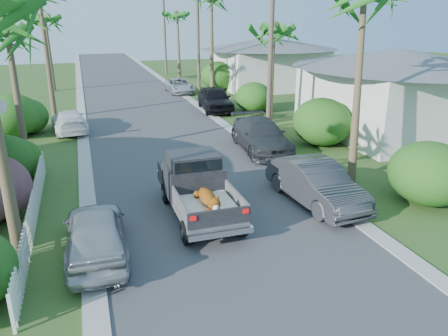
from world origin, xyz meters
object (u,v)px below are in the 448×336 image
object	(u,v)px
parked_car_lf	(69,121)
house_right_far	(269,65)
parked_car_ln	(96,233)
utility_pole_b	(271,55)
pickup_truck	(196,184)
palm_l_d	(45,17)
parked_car_rf	(215,99)
house_right_near	(394,95)
palm_l_b	(6,26)
parked_car_rd	(179,86)
palm_r_b	(273,27)
parked_car_rn	(316,183)
parked_car_rm	(261,136)
utility_pole_d	(165,33)
palm_r_d	(177,14)
utility_pole_c	(198,40)

from	to	relation	value
parked_car_lf	house_right_far	distance (m)	21.68
parked_car_ln	utility_pole_b	bearing A→B (deg)	-132.53
pickup_truck	palm_l_d	bearing A→B (deg)	101.40
parked_car_rf	house_right_near	xyz separation A→B (m)	(8.00, -9.19, 1.37)
house_right_far	utility_pole_b	distance (m)	18.71
parked_car_lf	house_right_near	xyz separation A→B (m)	(18.00, -6.00, 1.57)
palm_l_b	house_right_far	distance (m)	27.06
parked_car_rd	palm_l_d	bearing A→B (deg)	155.76
parked_car_lf	palm_r_b	size ratio (longest dim) A/B	0.62
pickup_truck	utility_pole_b	bearing A→B (deg)	52.33
parked_car_rf	palm_l_d	world-z (taller)	palm_l_d
parked_car_rn	utility_pole_b	world-z (taller)	utility_pole_b
parked_car_ln	parked_car_rd	bearing A→B (deg)	-106.19
palm_r_b	house_right_far	bearing A→B (deg)	66.89
parked_car_rn	parked_car_rm	xyz separation A→B (m)	(0.67, 6.79, -0.01)
utility_pole_b	palm_l_d	bearing A→B (deg)	119.95
parked_car_ln	palm_r_b	distance (m)	17.05
parked_car_rd	parked_car_ln	distance (m)	28.01
palm_l_d	house_right_far	distance (m)	20.37
parked_car_rf	parked_car_ln	world-z (taller)	parked_car_rf
palm_l_d	parked_car_rf	bearing A→B (deg)	-48.07
parked_car_rn	utility_pole_d	xyz separation A→B (m)	(1.91, 38.76, 3.82)
parked_car_rf	utility_pole_b	xyz separation A→B (m)	(0.60, -8.19, 3.75)
parked_car_rd	house_right_near	bearing A→B (deg)	-65.06
parked_car_rm	house_right_far	bearing A→B (deg)	70.19
palm_r_d	parked_car_rf	bearing A→B (deg)	-94.56
pickup_truck	parked_car_rd	bearing A→B (deg)	78.86
parked_car_lf	utility_pole_d	bearing A→B (deg)	-119.63
palm_l_d	parked_car_rn	bearing A→B (deg)	-71.11
house_right_near	utility_pole_b	size ratio (longest dim) A/B	1.00
palm_l_d	utility_pole_b	distance (m)	24.31
palm_l_d	utility_pole_b	world-z (taller)	utility_pole_b
palm_l_b	parked_car_rm	bearing A→B (deg)	-5.00
pickup_truck	parked_car_ln	size ratio (longest dim) A/B	1.20
palm_r_d	utility_pole_d	world-z (taller)	utility_pole_d
parked_car_lf	utility_pole_c	bearing A→B (deg)	-143.32
palm_r_d	parked_car_ln	bearing A→B (deg)	-105.94
utility_pole_c	parked_car_rn	bearing A→B (deg)	-94.60
parked_car_lf	house_right_near	size ratio (longest dim) A/B	0.50
parked_car_ln	utility_pole_d	world-z (taller)	utility_pole_d
parked_car_rm	parked_car_rf	size ratio (longest dim) A/B	1.07
palm_r_b	house_right_near	bearing A→B (deg)	-25.11
utility_pole_d	palm_r_d	bearing A→B (deg)	-73.30
parked_car_rm	palm_l_b	xyz separation A→B (m)	(-11.15, 0.97, 5.38)
pickup_truck	parked_car_ln	world-z (taller)	pickup_truck
parked_car_rd	palm_l_b	distance (m)	21.44
parked_car_ln	parked_car_lf	xyz separation A→B (m)	(-0.88, 15.19, -0.08)
parked_car_rd	parked_car_rn	bearing A→B (deg)	-92.85
parked_car_lf	utility_pole_d	size ratio (longest dim) A/B	0.50
palm_r_b	parked_car_lf	bearing A→B (deg)	165.50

